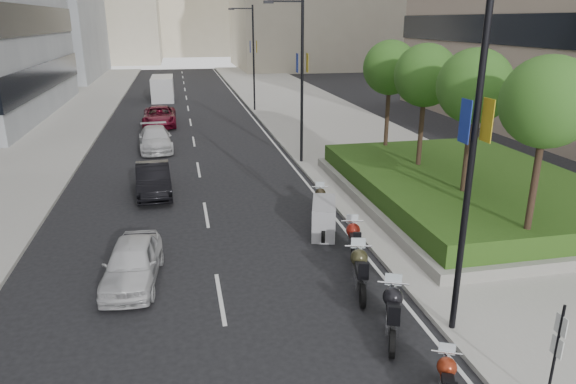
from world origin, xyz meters
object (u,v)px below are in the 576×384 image
object	(u,v)px
lamp_post_1	(299,73)
car_d	(160,116)
motorcycle_6	(321,201)
motorcycle_3	(360,271)
motorcycle_4	(354,240)
lamp_post_2	(252,53)
car_b	(153,180)
lamp_post_0	(467,144)
motorcycle_5	(324,218)
delivery_van	(163,89)
motorcycle_2	(392,312)
car_c	(155,139)
car_a	(132,263)
motorcycle_1	(446,383)
parking_sign	(556,351)

from	to	relation	value
lamp_post_1	car_d	world-z (taller)	lamp_post_1
motorcycle_6	motorcycle_3	bearing A→B (deg)	-174.13
motorcycle_4	motorcycle_6	world-z (taller)	motorcycle_4
lamp_post_2	car_b	size ratio (longest dim) A/B	2.07
lamp_post_0	motorcycle_4	distance (m)	6.66
lamp_post_0	car_d	bearing A→B (deg)	104.90
motorcycle_5	car_b	distance (m)	8.97
motorcycle_6	delivery_van	world-z (taller)	delivery_van
motorcycle_2	motorcycle_5	distance (m)	6.77
motorcycle_3	lamp_post_0	bearing A→B (deg)	-136.48
motorcycle_5	motorcycle_6	size ratio (longest dim) A/B	1.08
car_c	lamp_post_2	bearing A→B (deg)	53.81
delivery_van	car_b	bearing A→B (deg)	-89.30
car_a	lamp_post_1	bearing A→B (deg)	61.56
motorcycle_6	car_a	size ratio (longest dim) A/B	0.53
motorcycle_6	car_c	distance (m)	14.86
motorcycle_4	car_b	world-z (taller)	car_b
motorcycle_5	delivery_van	bearing A→B (deg)	26.52
lamp_post_2	car_c	distance (m)	15.76
car_a	motorcycle_5	bearing A→B (deg)	24.68
motorcycle_3	motorcycle_5	distance (m)	4.42
car_d	delivery_van	world-z (taller)	delivery_van
lamp_post_0	motorcycle_4	size ratio (longest dim) A/B	3.98
car_a	car_b	size ratio (longest dim) A/B	0.90
motorcycle_3	car_a	xyz separation A→B (m)	(-6.70, 1.96, 0.01)
motorcycle_2	motorcycle_3	world-z (taller)	motorcycle_3
car_d	motorcycle_5	bearing A→B (deg)	-74.26
car_b	car_c	distance (m)	8.98
motorcycle_2	car_d	xyz separation A→B (m)	(-6.53, 29.76, 0.09)
motorcycle_1	motorcycle_6	xyz separation A→B (m)	(0.44, 11.54, 0.03)
motorcycle_3	car_d	xyz separation A→B (m)	(-6.48, 27.40, 0.08)
motorcycle_2	motorcycle_4	world-z (taller)	motorcycle_2
lamp_post_1	motorcycle_1	world-z (taller)	lamp_post_1
lamp_post_1	lamp_post_2	world-z (taller)	same
lamp_post_1	car_d	bearing A→B (deg)	121.56
motorcycle_3	car_b	xyz separation A→B (m)	(-6.36, 10.61, 0.06)
motorcycle_3	car_b	world-z (taller)	car_b
parking_sign	car_c	distance (m)	26.64
lamp_post_0	motorcycle_4	xyz separation A→B (m)	(-0.90, 4.87, -4.46)
parking_sign	lamp_post_0	bearing A→B (deg)	102.33
car_a	car_b	distance (m)	8.65
motorcycle_5	car_b	bearing A→B (deg)	62.69
parking_sign	motorcycle_2	distance (m)	3.94
motorcycle_5	motorcycle_6	xyz separation A→B (m)	(0.47, 2.15, -0.08)
motorcycle_6	car_c	size ratio (longest dim) A/B	0.43
motorcycle_2	motorcycle_4	distance (m)	4.67
motorcycle_6	car_a	bearing A→B (deg)	133.38
motorcycle_5	motorcycle_6	bearing A→B (deg)	3.86
lamp_post_2	car_a	size ratio (longest dim) A/B	2.28
motorcycle_1	car_a	bearing A→B (deg)	68.98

